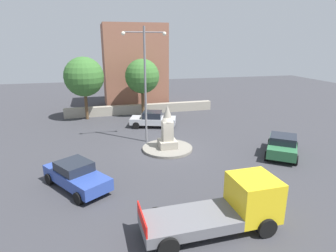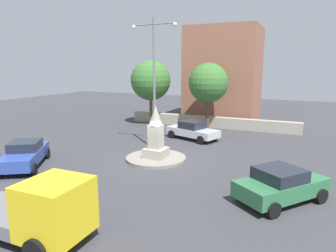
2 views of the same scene
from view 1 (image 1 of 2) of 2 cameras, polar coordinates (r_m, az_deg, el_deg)
ground_plane at (r=21.30m, az=-0.11°, el=-4.74°), size 80.00×80.00×0.00m
traffic_island at (r=21.27m, az=-0.11°, el=-4.50°), size 3.71×3.71×0.19m
monument at (r=20.79m, az=-0.12°, el=-0.76°), size 1.29×1.29×3.23m
streetlamp at (r=21.84m, az=-4.61°, el=10.02°), size 3.30×0.28×8.82m
car_blue_passing at (r=16.53m, az=-17.92°, el=-9.32°), size 3.86×4.56×1.48m
car_green_waiting at (r=21.53m, az=21.94°, el=-3.56°), size 3.84×4.28×1.51m
car_silver_parked_right at (r=26.77m, az=-3.05°, el=1.38°), size 4.53×2.95×1.46m
truck_yellow_near_island at (r=12.80m, az=12.12°, el=-15.49°), size 5.90×2.40×2.21m
stone_boundary_wall at (r=31.97m, az=-5.40°, el=3.42°), size 16.39×1.06×1.00m
corner_building at (r=35.75m, az=-6.84°, el=11.86°), size 7.36×6.26×9.73m
tree_near_wall at (r=29.93m, az=-16.49°, el=9.41°), size 3.93×3.93×6.33m
tree_mid_cluster at (r=30.36m, az=-5.19°, el=9.88°), size 3.59×3.59×6.04m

